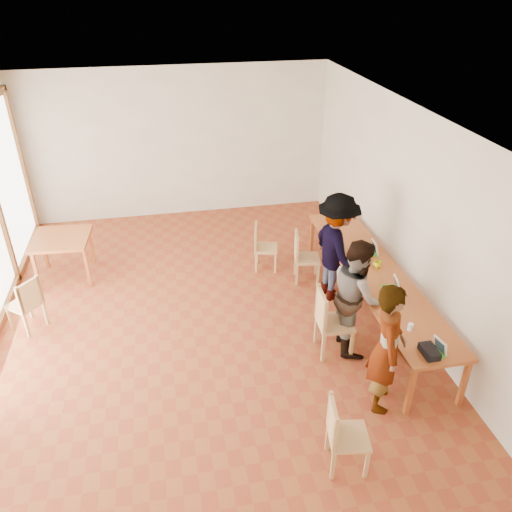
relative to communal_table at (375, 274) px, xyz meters
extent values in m
plane|color=brown|center=(-2.50, 0.17, -0.70)|extent=(8.00, 8.00, 0.00)
cube|color=silver|center=(-2.50, 4.17, 0.80)|extent=(6.00, 0.10, 3.00)
cube|color=silver|center=(0.50, 0.17, 0.80)|extent=(0.10, 8.00, 3.00)
cube|color=white|center=(-2.50, 0.17, 2.32)|extent=(6.00, 8.00, 0.04)
cube|color=#A35424|center=(0.00, 0.00, 0.02)|extent=(0.80, 4.00, 0.05)
cube|color=#A35424|center=(-0.34, -1.94, -0.35)|extent=(0.06, 0.06, 0.70)
cube|color=#A35424|center=(-0.34, 1.94, -0.35)|extent=(0.06, 0.06, 0.70)
cube|color=#A35424|center=(0.34, -1.94, -0.35)|extent=(0.06, 0.06, 0.70)
cube|color=#A35424|center=(0.34, 1.94, -0.35)|extent=(0.06, 0.06, 0.70)
cube|color=#A35424|center=(-4.62, 1.99, 0.02)|extent=(0.90, 0.90, 0.05)
cube|color=#A35424|center=(-5.01, 1.60, -0.35)|extent=(0.05, 0.05, 0.70)
cube|color=#A35424|center=(-5.01, 2.38, -0.35)|extent=(0.05, 0.05, 0.70)
cube|color=#A35424|center=(-4.23, 1.60, -0.35)|extent=(0.05, 0.05, 0.70)
cube|color=#A35424|center=(-4.23, 2.38, -0.35)|extent=(0.05, 0.05, 0.70)
cube|color=tan|center=(-1.28, -2.45, -0.29)|extent=(0.46, 0.46, 0.04)
cube|color=tan|center=(-1.46, -2.42, -0.06)|extent=(0.10, 0.40, 0.42)
cube|color=tan|center=(-0.83, -0.70, -0.24)|extent=(0.48, 0.48, 0.04)
cube|color=tan|center=(-1.03, -0.69, 0.02)|extent=(0.07, 0.45, 0.47)
cube|color=tan|center=(-1.27, 1.60, -0.31)|extent=(0.46, 0.46, 0.04)
cube|color=tan|center=(-1.44, 1.64, -0.09)|extent=(0.13, 0.38, 0.40)
cube|color=tan|center=(-0.68, 1.09, -0.29)|extent=(0.48, 0.48, 0.04)
cube|color=tan|center=(-0.86, 1.13, -0.06)|extent=(0.12, 0.40, 0.42)
cube|color=tan|center=(-5.00, 0.66, -0.30)|extent=(0.55, 0.55, 0.04)
cube|color=tan|center=(-4.86, 0.54, -0.07)|extent=(0.28, 0.33, 0.41)
imported|color=gray|center=(-0.58, -1.70, 0.14)|extent=(0.58, 0.71, 1.68)
imported|color=gray|center=(-0.53, -0.61, 0.11)|extent=(0.71, 0.86, 1.63)
imported|color=gray|center=(-0.40, 0.56, 0.17)|extent=(0.79, 1.20, 1.74)
cube|color=green|center=(-0.05, -1.80, 0.06)|extent=(0.20, 0.25, 0.02)
cube|color=white|center=(0.03, -1.78, 0.14)|extent=(0.10, 0.21, 0.18)
cube|color=green|center=(-0.01, -0.52, 0.06)|extent=(0.23, 0.29, 0.03)
cube|color=white|center=(0.08, -0.54, 0.15)|extent=(0.12, 0.24, 0.21)
cube|color=green|center=(0.12, 0.51, 0.06)|extent=(0.19, 0.26, 0.03)
cube|color=white|center=(0.20, 0.50, 0.15)|extent=(0.09, 0.23, 0.20)
imported|color=yellow|center=(0.08, 0.09, 0.10)|extent=(0.14, 0.14, 0.10)
cylinder|color=#19832F|center=(-0.07, 0.43, 0.19)|extent=(0.07, 0.07, 0.28)
cylinder|color=silver|center=(-0.12, -1.35, 0.09)|extent=(0.07, 0.07, 0.09)
cylinder|color=white|center=(0.11, 1.64, 0.08)|extent=(0.08, 0.08, 0.06)
cube|color=#C83982|center=(-0.23, -1.18, 0.05)|extent=(0.05, 0.10, 0.01)
cube|color=black|center=(-0.11, -1.80, 0.09)|extent=(0.16, 0.26, 0.09)
camera|label=1|loc=(-2.89, -5.67, 3.88)|focal=35.00mm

